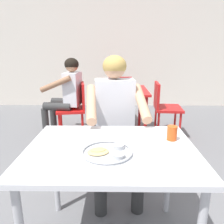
{
  "coord_description": "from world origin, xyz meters",
  "views": [
    {
      "loc": [
        -0.07,
        -1.12,
        1.29
      ],
      "look_at": [
        -0.09,
        0.33,
        0.87
      ],
      "focal_mm": 34.92,
      "sensor_mm": 36.0,
      "label": 1
    }
  ],
  "objects_px": {
    "chair_foreground": "(114,133)",
    "chair_red_right": "(163,105)",
    "drinking_cup": "(172,133)",
    "chair_red_far": "(119,96)",
    "table_foreground": "(111,160)",
    "patron_background": "(67,90)",
    "table_background_red": "(120,95)",
    "diner_foreground": "(115,115)",
    "chair_red_left": "(76,106)",
    "thali_tray": "(108,152)"
  },
  "relations": [
    {
      "from": "table_background_red",
      "to": "chair_red_far",
      "type": "xyz_separation_m",
      "value": [
        0.0,
        0.65,
        -0.14
      ]
    },
    {
      "from": "drinking_cup",
      "to": "patron_background",
      "type": "bearing_deg",
      "value": 120.21
    },
    {
      "from": "chair_red_left",
      "to": "chair_red_right",
      "type": "height_order",
      "value": "chair_red_right"
    },
    {
      "from": "drinking_cup",
      "to": "chair_red_far",
      "type": "height_order",
      "value": "chair_red_far"
    },
    {
      "from": "thali_tray",
      "to": "table_background_red",
      "type": "height_order",
      "value": "thali_tray"
    },
    {
      "from": "thali_tray",
      "to": "chair_foreground",
      "type": "relative_size",
      "value": 0.34
    },
    {
      "from": "thali_tray",
      "to": "patron_background",
      "type": "xyz_separation_m",
      "value": [
        -0.68,
        2.07,
        -0.03
      ]
    },
    {
      "from": "patron_background",
      "to": "thali_tray",
      "type": "bearing_deg",
      "value": -71.86
    },
    {
      "from": "table_background_red",
      "to": "chair_red_far",
      "type": "distance_m",
      "value": 0.67
    },
    {
      "from": "drinking_cup",
      "to": "chair_red_left",
      "type": "distance_m",
      "value": 2.09
    },
    {
      "from": "table_foreground",
      "to": "table_background_red",
      "type": "distance_m",
      "value": 1.98
    },
    {
      "from": "thali_tray",
      "to": "table_foreground",
      "type": "bearing_deg",
      "value": 78.48
    },
    {
      "from": "table_foreground",
      "to": "diner_foreground",
      "type": "xyz_separation_m",
      "value": [
        0.03,
        0.61,
        0.1
      ]
    },
    {
      "from": "thali_tray",
      "to": "drinking_cup",
      "type": "relative_size",
      "value": 3.09
    },
    {
      "from": "thali_tray",
      "to": "diner_foreground",
      "type": "relative_size",
      "value": 0.23
    },
    {
      "from": "diner_foreground",
      "to": "chair_red_far",
      "type": "relative_size",
      "value": 1.48
    },
    {
      "from": "table_foreground",
      "to": "table_background_red",
      "type": "relative_size",
      "value": 1.22
    },
    {
      "from": "chair_red_right",
      "to": "chair_red_far",
      "type": "bearing_deg",
      "value": 134.78
    },
    {
      "from": "table_background_red",
      "to": "chair_red_right",
      "type": "bearing_deg",
      "value": -0.19
    },
    {
      "from": "chair_foreground",
      "to": "table_background_red",
      "type": "xyz_separation_m",
      "value": [
        0.09,
        1.15,
        0.14
      ]
    },
    {
      "from": "chair_red_left",
      "to": "chair_red_far",
      "type": "height_order",
      "value": "chair_red_far"
    },
    {
      "from": "table_foreground",
      "to": "chair_red_right",
      "type": "relative_size",
      "value": 1.23
    },
    {
      "from": "chair_red_left",
      "to": "chair_red_far",
      "type": "bearing_deg",
      "value": 45.24
    },
    {
      "from": "chair_red_right",
      "to": "diner_foreground",
      "type": "bearing_deg",
      "value": -117.84
    },
    {
      "from": "table_background_red",
      "to": "diner_foreground",
      "type": "bearing_deg",
      "value": -92.96
    },
    {
      "from": "table_foreground",
      "to": "drinking_cup",
      "type": "xyz_separation_m",
      "value": [
        0.39,
        0.12,
        0.13
      ]
    },
    {
      "from": "chair_red_left",
      "to": "patron_background",
      "type": "relative_size",
      "value": 0.7
    },
    {
      "from": "chair_foreground",
      "to": "chair_red_far",
      "type": "relative_size",
      "value": 1.0
    },
    {
      "from": "drinking_cup",
      "to": "chair_red_right",
      "type": "height_order",
      "value": "chair_red_right"
    },
    {
      "from": "table_background_red",
      "to": "chair_red_left",
      "type": "relative_size",
      "value": 1.02
    },
    {
      "from": "table_background_red",
      "to": "chair_red_right",
      "type": "height_order",
      "value": "chair_red_right"
    },
    {
      "from": "table_background_red",
      "to": "chair_red_far",
      "type": "height_order",
      "value": "chair_red_far"
    },
    {
      "from": "table_foreground",
      "to": "diner_foreground",
      "type": "distance_m",
      "value": 0.62
    },
    {
      "from": "table_foreground",
      "to": "patron_background",
      "type": "relative_size",
      "value": 0.86
    },
    {
      "from": "table_foreground",
      "to": "chair_red_right",
      "type": "bearing_deg",
      "value": 69.31
    },
    {
      "from": "drinking_cup",
      "to": "chair_red_far",
      "type": "distance_m",
      "value": 2.54
    },
    {
      "from": "table_foreground",
      "to": "diner_foreground",
      "type": "height_order",
      "value": "diner_foreground"
    },
    {
      "from": "patron_background",
      "to": "chair_red_left",
      "type": "bearing_deg",
      "value": -12.5
    },
    {
      "from": "diner_foreground",
      "to": "chair_red_left",
      "type": "relative_size",
      "value": 1.52
    },
    {
      "from": "chair_foreground",
      "to": "chair_red_right",
      "type": "distance_m",
      "value": 1.36
    },
    {
      "from": "patron_background",
      "to": "table_background_red",
      "type": "bearing_deg",
      "value": -0.78
    },
    {
      "from": "chair_foreground",
      "to": "chair_red_left",
      "type": "xyz_separation_m",
      "value": [
        -0.57,
        1.13,
        -0.01
      ]
    },
    {
      "from": "thali_tray",
      "to": "patron_background",
      "type": "relative_size",
      "value": 0.25
    },
    {
      "from": "diner_foreground",
      "to": "chair_red_left",
      "type": "height_order",
      "value": "diner_foreground"
    },
    {
      "from": "diner_foreground",
      "to": "table_background_red",
      "type": "xyz_separation_m",
      "value": [
        0.07,
        1.37,
        -0.11
      ]
    },
    {
      "from": "diner_foreground",
      "to": "chair_red_far",
      "type": "xyz_separation_m",
      "value": [
        0.07,
        2.02,
        -0.24
      ]
    },
    {
      "from": "thali_tray",
      "to": "chair_red_right",
      "type": "distance_m",
      "value": 2.21
    },
    {
      "from": "drinking_cup",
      "to": "patron_background",
      "type": "distance_m",
      "value": 2.16
    },
    {
      "from": "thali_tray",
      "to": "table_background_red",
      "type": "relative_size",
      "value": 0.35
    },
    {
      "from": "drinking_cup",
      "to": "chair_red_left",
      "type": "relative_size",
      "value": 0.11
    }
  ]
}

